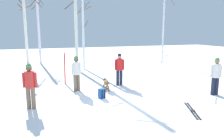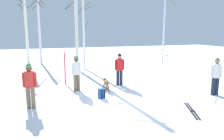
{
  "view_description": "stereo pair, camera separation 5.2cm",
  "coord_description": "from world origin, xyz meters",
  "px_view_note": "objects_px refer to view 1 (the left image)",
  "views": [
    {
      "loc": [
        -3.03,
        -7.15,
        2.87
      ],
      "look_at": [
        0.4,
        2.41,
        1.0
      ],
      "focal_mm": 33.89,
      "sensor_mm": 36.0,
      "label": 1
    },
    {
      "loc": [
        -2.99,
        -7.16,
        2.87
      ],
      "look_at": [
        0.4,
        2.41,
        1.0
      ],
      "focal_mm": 33.89,
      "sensor_mm": 36.0,
      "label": 2
    }
  ],
  "objects_px": {
    "person_1": "(30,83)",
    "birch_tree_6": "(164,19)",
    "ski_pair_lying_0": "(192,110)",
    "ski_poles_0": "(166,65)",
    "water_bottle_0": "(216,101)",
    "person_2": "(76,71)",
    "ski_pair_planted_0": "(65,68)",
    "birch_tree_2": "(25,22)",
    "birch_tree_5": "(83,33)",
    "birch_tree_4": "(75,14)",
    "person_0": "(216,74)",
    "dog": "(106,83)",
    "person_3": "(119,67)",
    "birch_tree_3": "(39,26)",
    "ski_pair_lying_1": "(36,95)",
    "backpack_0": "(102,93)"
  },
  "relations": [
    {
      "from": "ski_pair_lying_0",
      "to": "ski_poles_0",
      "type": "height_order",
      "value": "ski_poles_0"
    },
    {
      "from": "birch_tree_5",
      "to": "birch_tree_2",
      "type": "bearing_deg",
      "value": 130.08
    },
    {
      "from": "backpack_0",
      "to": "birch_tree_3",
      "type": "height_order",
      "value": "birch_tree_3"
    },
    {
      "from": "backpack_0",
      "to": "birch_tree_2",
      "type": "xyz_separation_m",
      "value": [
        -3.35,
        12.4,
        3.46
      ]
    },
    {
      "from": "ski_pair_lying_1",
      "to": "birch_tree_5",
      "type": "bearing_deg",
      "value": 59.05
    },
    {
      "from": "person_0",
      "to": "ski_pair_lying_0",
      "type": "relative_size",
      "value": 1.06
    },
    {
      "from": "birch_tree_2",
      "to": "birch_tree_5",
      "type": "height_order",
      "value": "birch_tree_2"
    },
    {
      "from": "ski_pair_lying_1",
      "to": "birch_tree_4",
      "type": "distance_m",
      "value": 7.43
    },
    {
      "from": "person_0",
      "to": "water_bottle_0",
      "type": "xyz_separation_m",
      "value": [
        -0.9,
        -0.99,
        -0.87
      ]
    },
    {
      "from": "person_1",
      "to": "person_3",
      "type": "distance_m",
      "value": 4.93
    },
    {
      "from": "person_0",
      "to": "birch_tree_6",
      "type": "height_order",
      "value": "birch_tree_6"
    },
    {
      "from": "dog",
      "to": "person_2",
      "type": "bearing_deg",
      "value": 161.9
    },
    {
      "from": "ski_poles_0",
      "to": "backpack_0",
      "type": "xyz_separation_m",
      "value": [
        -5.16,
        -2.87,
        -0.54
      ]
    },
    {
      "from": "ski_pair_lying_0",
      "to": "birch_tree_6",
      "type": "relative_size",
      "value": 0.21
    },
    {
      "from": "person_1",
      "to": "person_3",
      "type": "xyz_separation_m",
      "value": [
        4.42,
        2.18,
        0.0
      ]
    },
    {
      "from": "birch_tree_5",
      "to": "birch_tree_6",
      "type": "relative_size",
      "value": 0.69
    },
    {
      "from": "dog",
      "to": "person_1",
      "type": "bearing_deg",
      "value": -158.06
    },
    {
      "from": "person_1",
      "to": "birch_tree_3",
      "type": "height_order",
      "value": "birch_tree_3"
    },
    {
      "from": "dog",
      "to": "water_bottle_0",
      "type": "height_order",
      "value": "dog"
    },
    {
      "from": "person_1",
      "to": "birch_tree_6",
      "type": "relative_size",
      "value": 0.23
    },
    {
      "from": "person_3",
      "to": "ski_poles_0",
      "type": "distance_m",
      "value": 3.74
    },
    {
      "from": "person_2",
      "to": "water_bottle_0",
      "type": "relative_size",
      "value": 7.15
    },
    {
      "from": "birch_tree_3",
      "to": "person_3",
      "type": "bearing_deg",
      "value": -68.44
    },
    {
      "from": "dog",
      "to": "birch_tree_5",
      "type": "bearing_deg",
      "value": 87.21
    },
    {
      "from": "person_0",
      "to": "ski_pair_planted_0",
      "type": "relative_size",
      "value": 0.98
    },
    {
      "from": "person_3",
      "to": "birch_tree_2",
      "type": "distance_m",
      "value": 11.92
    },
    {
      "from": "person_2",
      "to": "ski_poles_0",
      "type": "bearing_deg",
      "value": 12.9
    },
    {
      "from": "person_0",
      "to": "birch_tree_4",
      "type": "height_order",
      "value": "birch_tree_4"
    },
    {
      "from": "ski_pair_lying_1",
      "to": "backpack_0",
      "type": "height_order",
      "value": "backpack_0"
    },
    {
      "from": "person_1",
      "to": "ski_pair_lying_0",
      "type": "bearing_deg",
      "value": -21.72
    },
    {
      "from": "person_1",
      "to": "water_bottle_0",
      "type": "height_order",
      "value": "person_1"
    },
    {
      "from": "ski_poles_0",
      "to": "birch_tree_2",
      "type": "height_order",
      "value": "birch_tree_2"
    },
    {
      "from": "person_1",
      "to": "ski_pair_lying_0",
      "type": "distance_m",
      "value": 6.04
    },
    {
      "from": "birch_tree_4",
      "to": "person_0",
      "type": "bearing_deg",
      "value": -59.96
    },
    {
      "from": "birch_tree_3",
      "to": "birch_tree_5",
      "type": "relative_size",
      "value": 1.19
    },
    {
      "from": "person_1",
      "to": "birch_tree_5",
      "type": "distance_m",
      "value": 8.73
    },
    {
      "from": "person_2",
      "to": "birch_tree_6",
      "type": "xyz_separation_m",
      "value": [
        8.89,
        6.34,
        2.94
      ]
    },
    {
      "from": "person_0",
      "to": "dog",
      "type": "bearing_deg",
      "value": 152.32
    },
    {
      "from": "birch_tree_2",
      "to": "backpack_0",
      "type": "bearing_deg",
      "value": -74.88
    },
    {
      "from": "water_bottle_0",
      "to": "birch_tree_6",
      "type": "distance_m",
      "value": 11.51
    },
    {
      "from": "person_0",
      "to": "person_2",
      "type": "relative_size",
      "value": 1.0
    },
    {
      "from": "person_2",
      "to": "birch_tree_3",
      "type": "bearing_deg",
      "value": 98.17
    },
    {
      "from": "person_2",
      "to": "ski_pair_planted_0",
      "type": "distance_m",
      "value": 1.69
    },
    {
      "from": "person_1",
      "to": "birch_tree_5",
      "type": "height_order",
      "value": "birch_tree_5"
    },
    {
      "from": "person_0",
      "to": "ski_pair_planted_0",
      "type": "xyz_separation_m",
      "value": [
        -6.13,
        4.42,
        -0.11
      ]
    },
    {
      "from": "ski_pair_lying_0",
      "to": "birch_tree_2",
      "type": "relative_size",
      "value": 0.23
    },
    {
      "from": "person_1",
      "to": "birch_tree_6",
      "type": "bearing_deg",
      "value": 36.69
    },
    {
      "from": "ski_pair_planted_0",
      "to": "water_bottle_0",
      "type": "xyz_separation_m",
      "value": [
        5.23,
        -5.4,
        -0.75
      ]
    },
    {
      "from": "person_2",
      "to": "ski_pair_planted_0",
      "type": "height_order",
      "value": "ski_pair_planted_0"
    },
    {
      "from": "ski_pair_planted_0",
      "to": "birch_tree_5",
      "type": "distance_m",
      "value": 5.06
    }
  ]
}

